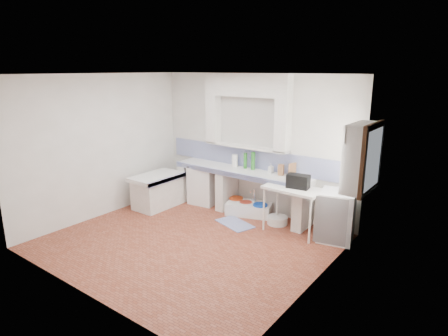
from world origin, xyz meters
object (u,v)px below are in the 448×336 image
Objects in this scene: sink at (249,209)px; side_table at (292,210)px; fridge at (337,216)px; stove at (205,185)px.

side_table is (1.10, -0.28, 0.32)m from sink.
side_table is 0.77m from fridge.
fridge is (0.75, 0.16, 0.01)m from side_table.
stove is 0.91× the size of sink.
fridge reaches higher than side_table.
stove is at bearing 165.32° from fridge.
fridge is at bearing -9.40° from stove.
side_table is at bearing -32.60° from sink.
stove is 0.81× the size of side_table.
sink is 1.03× the size of fridge.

